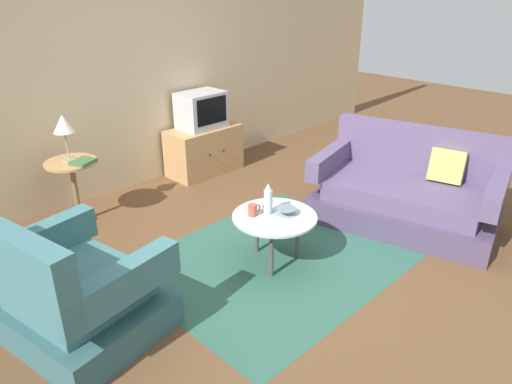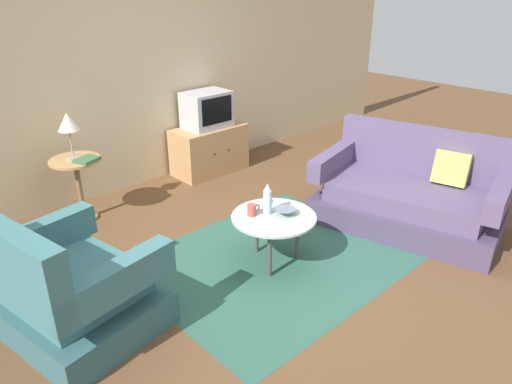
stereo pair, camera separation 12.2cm
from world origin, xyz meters
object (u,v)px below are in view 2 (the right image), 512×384
at_px(vase, 267,199).
at_px(book, 87,160).
at_px(couch, 410,196).
at_px(television, 207,110).
at_px(tv_remote_dark, 267,203).
at_px(table_lamp, 68,124).
at_px(mug, 252,210).
at_px(coffee_table, 274,221).
at_px(tv_stand, 209,150).
at_px(side_table, 78,177).
at_px(armchair, 70,292).
at_px(bowl, 285,212).

relative_size(vase, book, 1.06).
bearing_deg(couch, television, -0.57).
relative_size(television, tv_remote_dark, 3.31).
height_order(table_lamp, mug, table_lamp).
relative_size(table_lamp, book, 1.76).
bearing_deg(coffee_table, couch, -15.46).
bearing_deg(tv_stand, side_table, -175.10).
bearing_deg(mug, tv_remote_dark, 14.47).
bearing_deg(coffee_table, table_lamp, 113.73).
bearing_deg(tv_remote_dark, table_lamp, 83.30).
xyz_separation_m(tv_stand, vase, (-0.89, -1.91, 0.28)).
height_order(coffee_table, mug, mug).
bearing_deg(armchair, television, 114.56).
relative_size(armchair, couch, 0.61).
xyz_separation_m(tv_stand, bowl, (-0.80, -2.03, 0.18)).
relative_size(tv_stand, mug, 7.22).
height_order(coffee_table, table_lamp, table_lamp).
distance_m(television, vase, 2.13).
bearing_deg(mug, vase, -28.95).
relative_size(couch, tv_stand, 2.09).
height_order(coffee_table, vase, vase).
xyz_separation_m(coffee_table, bowl, (0.08, -0.05, 0.07)).
bearing_deg(tv_remote_dark, bowl, -132.70).
bearing_deg(book, tv_stand, -12.66).
relative_size(side_table, tv_stand, 0.71).
relative_size(tv_stand, television, 1.66).
distance_m(mug, tv_remote_dark, 0.24).
xyz_separation_m(television, tv_remote_dark, (-0.77, -1.81, -0.33)).
relative_size(tv_stand, tv_remote_dark, 5.50).
bearing_deg(bowl, armchair, 167.73).
bearing_deg(tv_remote_dark, armchair, 140.08).
distance_m(tv_stand, vase, 2.13).
height_order(armchair, book, armchair).
distance_m(couch, bowl, 1.41).
relative_size(armchair, tv_remote_dark, 7.00).
bearing_deg(television, couch, -76.86).
bearing_deg(side_table, table_lamp, 83.98).
distance_m(coffee_table, side_table, 2.01).
height_order(armchair, television, television).
distance_m(bowl, tv_remote_dark, 0.24).
height_order(table_lamp, book, table_lamp).
bearing_deg(table_lamp, coffee_table, -66.27).
relative_size(couch, tv_remote_dark, 11.48).
bearing_deg(vase, side_table, 114.67).
height_order(television, bowl, television).
distance_m(table_lamp, book, 0.36).
xyz_separation_m(tv_stand, table_lamp, (-1.69, -0.12, 0.68)).
bearing_deg(tv_remote_dark, coffee_table, -156.01).
xyz_separation_m(vase, book, (-0.75, 1.63, 0.09)).
bearing_deg(book, coffee_table, -88.32).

